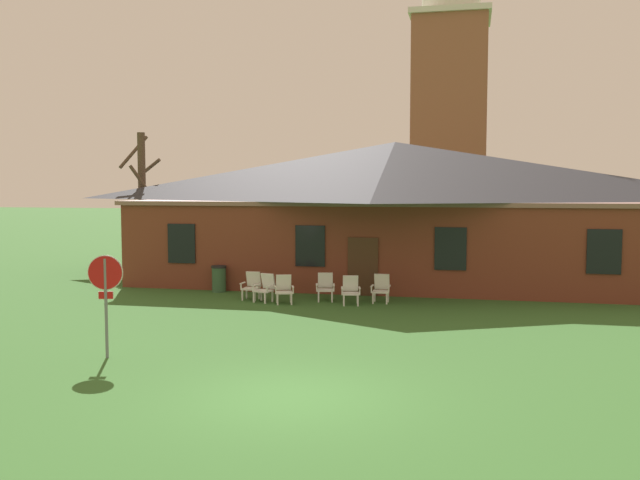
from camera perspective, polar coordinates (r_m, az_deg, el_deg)
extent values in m
plane|color=#336028|center=(13.16, -2.33, -12.91)|extent=(200.00, 200.00, 0.00)
cube|color=brown|center=(29.54, 6.19, -0.06)|extent=(20.11, 10.00, 3.20)
cube|color=#835E55|center=(29.45, 6.21, 3.20)|extent=(20.51, 10.20, 0.16)
pyramid|color=#28282D|center=(29.45, 6.24, 5.72)|extent=(20.91, 10.40, 2.44)
cube|color=black|center=(26.61, -11.41, -0.28)|extent=(1.10, 0.06, 1.50)
cube|color=black|center=(25.00, -0.82, -0.49)|extent=(1.10, 0.06, 1.50)
cube|color=black|center=(24.34, 10.77, -0.71)|extent=(1.10, 0.06, 1.50)
cube|color=black|center=(24.71, 22.50, -0.90)|extent=(1.10, 0.06, 1.50)
cube|color=#422819|center=(24.70, 3.58, -2.22)|extent=(1.10, 0.06, 2.10)
cube|color=#93563D|center=(47.27, 10.66, 8.67)|extent=(4.80, 4.80, 14.87)
cube|color=silver|center=(48.43, 10.79, 17.69)|extent=(5.18, 5.18, 0.36)
cylinder|color=slate|center=(16.50, -17.32, -5.44)|extent=(0.07, 0.07, 2.29)
cylinder|color=white|center=(16.40, -17.38, -2.60)|extent=(0.78, 0.21, 0.81)
cylinder|color=#B71414|center=(16.37, -17.40, -2.61)|extent=(0.74, 0.21, 0.76)
cube|color=#B71414|center=(16.45, -17.35, -4.40)|extent=(0.32, 0.10, 0.16)
cube|color=white|center=(16.47, -17.34, -4.39)|extent=(0.33, 0.10, 0.18)
cube|color=silver|center=(23.71, -5.42, -4.64)|extent=(0.05, 0.05, 0.36)
cube|color=silver|center=(23.86, -6.46, -4.59)|extent=(0.05, 0.05, 0.36)
cube|color=silver|center=(24.12, -5.07, -4.48)|extent=(0.05, 0.05, 0.36)
cube|color=silver|center=(24.27, -6.10, -4.43)|extent=(0.05, 0.05, 0.36)
cube|color=silver|center=(23.96, -5.77, -4.05)|extent=(0.55, 0.53, 0.05)
cube|color=silver|center=(24.21, -5.53, -3.24)|extent=(0.52, 0.20, 0.54)
cube|color=silver|center=(23.82, -5.13, -3.62)|extent=(0.07, 0.47, 0.03)
cube|color=silver|center=(23.68, -5.25, -3.94)|extent=(0.04, 0.04, 0.22)
cube|color=silver|center=(24.01, -6.44, -3.57)|extent=(0.07, 0.47, 0.03)
cube|color=silver|center=(23.87, -6.57, -3.88)|extent=(0.04, 0.04, 0.22)
cube|color=white|center=(23.15, -4.59, -4.85)|extent=(0.06, 0.06, 0.36)
cube|color=white|center=(23.41, -5.51, -4.75)|extent=(0.06, 0.06, 0.36)
cube|color=white|center=(23.51, -3.97, -4.70)|extent=(0.06, 0.06, 0.36)
cube|color=white|center=(23.77, -4.89, -4.61)|extent=(0.06, 0.06, 0.36)
cube|color=white|center=(23.43, -4.74, -4.23)|extent=(0.67, 0.66, 0.05)
cube|color=white|center=(23.64, -4.31, -3.42)|extent=(0.55, 0.34, 0.54)
cube|color=white|center=(23.22, -4.19, -3.82)|extent=(0.20, 0.46, 0.03)
cube|color=white|center=(23.10, -4.41, -4.14)|extent=(0.05, 0.05, 0.22)
cube|color=white|center=(23.55, -5.35, -3.71)|extent=(0.20, 0.46, 0.03)
cube|color=white|center=(23.44, -5.58, -4.03)|extent=(0.05, 0.05, 0.22)
cube|color=silver|center=(22.87, -2.38, -4.96)|extent=(0.06, 0.06, 0.36)
cube|color=silver|center=(22.85, -3.54, -4.97)|extent=(0.06, 0.06, 0.36)
cube|color=silver|center=(23.31, -2.46, -4.78)|extent=(0.06, 0.06, 0.36)
cube|color=silver|center=(23.28, -3.59, -4.79)|extent=(0.06, 0.06, 0.36)
cube|color=silver|center=(23.05, -2.99, -4.37)|extent=(0.68, 0.67, 0.05)
cube|color=silver|center=(23.31, -3.04, -3.52)|extent=(0.55, 0.35, 0.54)
cube|color=silver|center=(23.01, -2.27, -3.89)|extent=(0.21, 0.46, 0.03)
cube|color=silver|center=(22.87, -2.24, -4.22)|extent=(0.05, 0.05, 0.22)
cube|color=silver|center=(22.98, -3.72, -3.91)|extent=(0.21, 0.46, 0.03)
cube|color=silver|center=(22.84, -3.70, -4.24)|extent=(0.05, 0.05, 0.22)
cube|color=white|center=(23.35, 1.01, -4.76)|extent=(0.06, 0.06, 0.36)
cube|color=white|center=(23.36, -0.12, -4.76)|extent=(0.06, 0.06, 0.36)
cube|color=white|center=(23.79, 1.00, -4.59)|extent=(0.06, 0.06, 0.36)
cube|color=white|center=(23.79, -0.11, -4.58)|extent=(0.06, 0.06, 0.36)
cube|color=white|center=(23.54, 0.44, -4.18)|extent=(0.64, 0.62, 0.05)
cube|color=white|center=(23.80, 0.45, -3.35)|extent=(0.54, 0.29, 0.54)
cube|color=white|center=(23.49, 1.15, -3.71)|extent=(0.16, 0.47, 0.03)
cube|color=white|center=(23.35, 1.16, -4.04)|extent=(0.05, 0.05, 0.22)
cube|color=white|center=(23.49, -0.27, -3.71)|extent=(0.16, 0.47, 0.03)
cube|color=white|center=(23.35, -0.27, -4.04)|extent=(0.05, 0.05, 0.22)
cube|color=white|center=(22.64, 3.16, -5.06)|extent=(0.06, 0.06, 0.36)
cube|color=white|center=(22.62, 2.00, -5.06)|extent=(0.06, 0.06, 0.36)
cube|color=white|center=(23.07, 3.12, -4.88)|extent=(0.06, 0.06, 0.36)
cube|color=white|center=(23.06, 1.98, -4.88)|extent=(0.06, 0.06, 0.36)
cube|color=white|center=(22.81, 2.57, -4.46)|extent=(0.63, 0.62, 0.05)
cube|color=white|center=(23.08, 2.55, -3.60)|extent=(0.54, 0.29, 0.54)
cube|color=white|center=(22.77, 3.30, -3.98)|extent=(0.15, 0.47, 0.03)
cube|color=white|center=(22.63, 3.31, -4.32)|extent=(0.05, 0.05, 0.22)
cube|color=white|center=(22.76, 1.84, -3.98)|extent=(0.15, 0.47, 0.03)
cube|color=white|center=(22.61, 1.84, -4.32)|extent=(0.05, 0.05, 0.22)
cube|color=silver|center=(23.07, 5.55, -4.89)|extent=(0.05, 0.05, 0.36)
cube|color=silver|center=(23.13, 4.42, -4.86)|extent=(0.05, 0.05, 0.36)
cube|color=silver|center=(23.50, 5.68, -4.72)|extent=(0.05, 0.05, 0.36)
cube|color=silver|center=(23.56, 4.57, -4.69)|extent=(0.05, 0.05, 0.36)
cube|color=silver|center=(23.28, 5.06, -4.29)|extent=(0.54, 0.52, 0.05)
cube|color=silver|center=(23.54, 5.16, -3.46)|extent=(0.51, 0.19, 0.54)
cube|color=silver|center=(23.20, 5.77, -3.84)|extent=(0.06, 0.47, 0.03)
cube|color=silver|center=(23.05, 5.72, -4.17)|extent=(0.04, 0.04, 0.22)
cube|color=silver|center=(23.27, 4.34, -3.81)|extent=(0.06, 0.47, 0.03)
cube|color=silver|center=(23.13, 4.29, -4.13)|extent=(0.04, 0.04, 0.22)
cylinder|color=brown|center=(33.66, -14.53, 3.15)|extent=(0.36, 0.36, 6.45)
cylinder|color=brown|center=(34.32, -15.22, 7.06)|extent=(0.98, 1.40, 1.63)
cylinder|color=brown|center=(33.10, -14.50, 4.56)|extent=(1.15, 0.77, 1.75)
cylinder|color=brown|center=(34.16, -14.00, 5.81)|extent=(1.30, 0.34, 0.93)
cylinder|color=brown|center=(33.91, -13.70, 3.28)|extent=(1.06, 0.83, 0.83)
cylinder|color=#335638|center=(25.90, -8.38, -3.29)|extent=(0.52, 0.52, 0.90)
cylinder|color=black|center=(25.83, -8.39, -2.21)|extent=(0.56, 0.56, 0.08)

